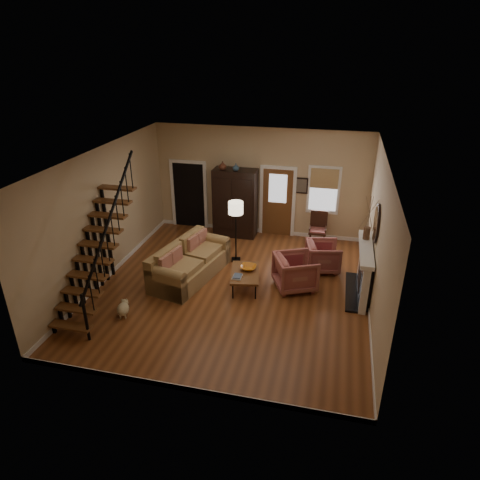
% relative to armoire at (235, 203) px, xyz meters
% --- Properties ---
extents(room, '(7.00, 7.33, 3.30)m').
position_rel_armoire_xyz_m(room, '(0.29, -1.39, 0.46)').
color(room, brown).
rests_on(room, ground).
extents(staircase, '(0.94, 2.80, 3.20)m').
position_rel_armoire_xyz_m(staircase, '(-2.08, -4.45, 0.55)').
color(staircase, brown).
rests_on(staircase, ground).
extents(fireplace, '(0.33, 1.95, 2.30)m').
position_rel_armoire_xyz_m(fireplace, '(3.83, -2.65, -0.31)').
color(fireplace, black).
rests_on(fireplace, ground).
extents(armoire, '(1.30, 0.60, 2.10)m').
position_rel_armoire_xyz_m(armoire, '(0.00, 0.00, 0.00)').
color(armoire, black).
rests_on(armoire, ground).
extents(vase_a, '(0.24, 0.24, 0.25)m').
position_rel_armoire_xyz_m(vase_a, '(-0.35, -0.10, 1.17)').
color(vase_a, '#4C2619').
rests_on(vase_a, armoire).
extents(vase_b, '(0.20, 0.20, 0.21)m').
position_rel_armoire_xyz_m(vase_b, '(0.05, -0.10, 1.16)').
color(vase_b, '#334C60').
rests_on(vase_b, armoire).
extents(sofa, '(1.57, 2.60, 0.90)m').
position_rel_armoire_xyz_m(sofa, '(-0.48, -2.85, -0.60)').
color(sofa, olive).
rests_on(sofa, ground).
extents(coffee_table, '(0.87, 1.25, 0.44)m').
position_rel_armoire_xyz_m(coffee_table, '(0.99, -3.04, -0.83)').
color(coffee_table, brown).
rests_on(coffee_table, ground).
extents(bowl, '(0.39, 0.39, 0.10)m').
position_rel_armoire_xyz_m(bowl, '(1.04, -2.89, -0.56)').
color(bowl, '#C56C17').
rests_on(bowl, coffee_table).
extents(books, '(0.21, 0.29, 0.05)m').
position_rel_armoire_xyz_m(books, '(0.87, -3.34, -0.58)').
color(books, beige).
rests_on(books, coffee_table).
extents(armchair_left, '(1.25, 1.24, 0.87)m').
position_rel_armoire_xyz_m(armchair_left, '(2.19, -2.75, -0.62)').
color(armchair_left, maroon).
rests_on(armchair_left, ground).
extents(armchair_right, '(1.02, 1.00, 0.78)m').
position_rel_armoire_xyz_m(armchair_right, '(2.80, -1.67, -0.66)').
color(armchair_right, maroon).
rests_on(armchair_right, ground).
extents(floor_lamp, '(0.47, 0.47, 1.73)m').
position_rel_armoire_xyz_m(floor_lamp, '(0.44, -1.69, -0.19)').
color(floor_lamp, black).
rests_on(floor_lamp, ground).
extents(side_chair, '(0.54, 0.54, 1.02)m').
position_rel_armoire_xyz_m(side_chair, '(2.55, -0.20, -0.54)').
color(side_chair, '#321B10').
rests_on(side_chair, ground).
extents(dog, '(0.37, 0.49, 0.32)m').
position_rel_armoire_xyz_m(dog, '(-1.37, -4.83, -0.89)').
color(dog, '#CBBB8A').
rests_on(dog, ground).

